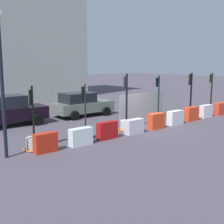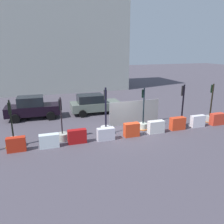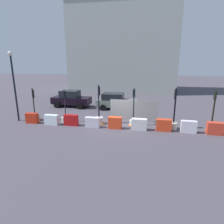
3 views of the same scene
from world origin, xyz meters
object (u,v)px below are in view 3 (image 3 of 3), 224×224
object	(u,v)px
traffic_light_3	(133,119)
traffic_light_4	(174,121)
construction_barrier_3	(92,122)
construction_barrier_8	(215,128)
construction_barrier_5	(139,124)
traffic_light_2	(99,118)
street_lamp_post	(14,79)
construction_barrier_1	(52,120)
car_grey_saloon	(116,101)
traffic_light_0	(35,116)
construction_barrier_2	(71,120)
construction_barrier_0	(32,118)
car_black_sedan	(71,99)
construction_barrier_4	(115,123)
traffic_light_5	(212,124)
construction_barrier_6	(164,125)
traffic_light_1	(66,117)
construction_barrier_7	(189,127)

from	to	relation	value
traffic_light_3	traffic_light_4	xyz separation A→B (m)	(3.07, -0.26, 0.14)
construction_barrier_3	construction_barrier_8	world-z (taller)	construction_barrier_8
construction_barrier_5	traffic_light_2	bearing A→B (deg)	164.81
traffic_light_2	street_lamp_post	distance (m)	7.76
construction_barrier_1	car_grey_saloon	distance (m)	7.54
traffic_light_0	construction_barrier_3	distance (m)	5.48
car_grey_saloon	construction_barrier_2	bearing A→B (deg)	-113.72
traffic_light_2	street_lamp_post	world-z (taller)	street_lamp_post
construction_barrier_0	car_black_sedan	world-z (taller)	car_black_sedan
construction_barrier_4	construction_barrier_1	bearing A→B (deg)	179.83
traffic_light_5	construction_barrier_4	distance (m)	7.15
traffic_light_0	car_grey_saloon	size ratio (longest dim) A/B	0.65
construction_barrier_1	construction_barrier_5	xyz separation A→B (m)	(7.08, -0.02, 0.03)
traffic_light_3	construction_barrier_0	size ratio (longest dim) A/B	2.94
construction_barrier_2	construction_barrier_6	size ratio (longest dim) A/B	1.03
traffic_light_4	car_black_sedan	distance (m)	11.88
traffic_light_1	construction_barrier_0	size ratio (longest dim) A/B	2.72
traffic_light_0	construction_barrier_7	xyz separation A→B (m)	(12.56, -0.75, 0.07)
construction_barrier_2	construction_barrier_8	distance (m)	10.69
construction_barrier_7	traffic_light_0	bearing A→B (deg)	176.59
construction_barrier_0	construction_barrier_4	bearing A→B (deg)	-0.69
traffic_light_3	car_black_sedan	world-z (taller)	traffic_light_3
construction_barrier_1	street_lamp_post	bearing A→B (deg)	171.90
traffic_light_4	construction_barrier_0	distance (m)	11.44
traffic_light_5	construction_barrier_7	world-z (taller)	traffic_light_5
construction_barrier_1	street_lamp_post	distance (m)	4.63
traffic_light_5	construction_barrier_1	distance (m)	12.38
traffic_light_5	construction_barrier_2	size ratio (longest dim) A/B	2.67
traffic_light_5	construction_barrier_5	size ratio (longest dim) A/B	2.68
traffic_light_3	construction_barrier_6	size ratio (longest dim) A/B	2.74
construction_barrier_5	construction_barrier_2	bearing A→B (deg)	179.21
car_black_sedan	car_grey_saloon	distance (m)	5.17
traffic_light_5	construction_barrier_2	xyz separation A→B (m)	(-10.70, -0.70, -0.11)
construction_barrier_1	construction_barrier_6	bearing A→B (deg)	0.50
traffic_light_3	construction_barrier_5	xyz separation A→B (m)	(0.51, -0.96, -0.09)
car_black_sedan	construction_barrier_8	bearing A→B (deg)	-25.63
construction_barrier_2	construction_barrier_8	xyz separation A→B (m)	(10.69, -0.08, 0.01)
construction_barrier_3	construction_barrier_4	size ratio (longest dim) A/B	1.09
traffic_light_3	street_lamp_post	distance (m)	10.38
traffic_light_1	traffic_light_4	distance (m)	8.77
traffic_light_1	car_grey_saloon	size ratio (longest dim) A/B	0.64
traffic_light_2	construction_barrier_7	world-z (taller)	traffic_light_2
traffic_light_1	construction_barrier_5	size ratio (longest dim) A/B	2.46
traffic_light_2	car_grey_saloon	bearing A→B (deg)	83.79
construction_barrier_8	car_black_sedan	bearing A→B (deg)	154.37
traffic_light_2	traffic_light_0	bearing A→B (deg)	-179.06
construction_barrier_5	construction_barrier_3	bearing A→B (deg)	-179.49
construction_barrier_1	construction_barrier_7	size ratio (longest dim) A/B	1.04
construction_barrier_5	construction_barrier_7	size ratio (longest dim) A/B	1.03
traffic_light_4	construction_barrier_2	world-z (taller)	traffic_light_4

